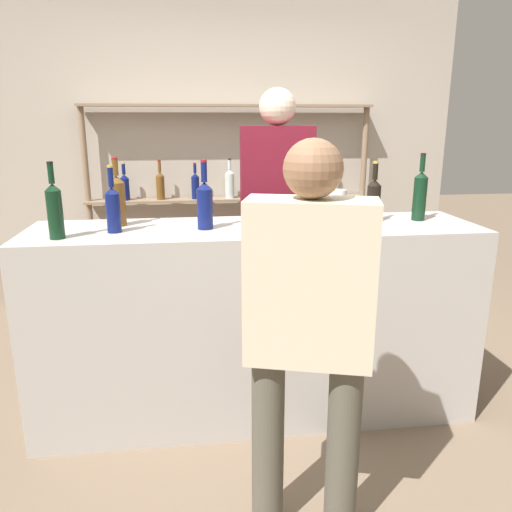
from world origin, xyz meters
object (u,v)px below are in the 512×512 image
object	(u,v)px
counter_bottle_2	(113,208)
cork_jar	(337,204)
counter_bottle_5	(55,209)
counter_bottle_4	(374,199)
counter_bottle_3	(117,199)
customer_center	(309,322)
counter_bottle_0	(205,204)
counter_bottle_1	(420,194)
server_behind_counter	(276,204)
wine_glass	(269,202)

from	to	relation	value
counter_bottle_2	cork_jar	xyz separation A→B (m)	(1.21, 0.24, -0.04)
counter_bottle_2	cork_jar	size ratio (longest dim) A/B	2.08
counter_bottle_5	counter_bottle_4	bearing A→B (deg)	7.13
cork_jar	counter_bottle_3	bearing A→B (deg)	-176.69
counter_bottle_3	counter_bottle_5	bearing A→B (deg)	-132.63
counter_bottle_2	customer_center	distance (m)	1.21
counter_bottle_0	counter_bottle_3	bearing A→B (deg)	162.46
counter_bottle_3	cork_jar	distance (m)	1.22
customer_center	counter_bottle_1	bearing A→B (deg)	-25.28
counter_bottle_5	server_behind_counter	xyz separation A→B (m)	(1.21, 0.91, -0.15)
counter_bottle_1	counter_bottle_2	xyz separation A→B (m)	(-1.65, -0.10, -0.02)
counter_bottle_0	counter_bottle_4	distance (m)	0.93
server_behind_counter	counter_bottle_4	bearing A→B (deg)	33.63
counter_bottle_3	counter_bottle_5	size ratio (longest dim) A/B	0.99
counter_bottle_0	counter_bottle_1	distance (m)	1.20
counter_bottle_1	wine_glass	world-z (taller)	counter_bottle_1
counter_bottle_1	counter_bottle_5	xyz separation A→B (m)	(-1.90, -0.21, -0.00)
counter_bottle_0	counter_bottle_5	distance (m)	0.71
wine_glass	server_behind_counter	distance (m)	0.69
counter_bottle_4	server_behind_counter	size ratio (longest dim) A/B	0.18
counter_bottle_1	counter_bottle_4	world-z (taller)	counter_bottle_1
counter_bottle_3	cork_jar	bearing A→B (deg)	3.31
counter_bottle_1	customer_center	bearing A→B (deg)	-131.61
counter_bottle_5	wine_glass	size ratio (longest dim) A/B	2.36
counter_bottle_5	cork_jar	world-z (taller)	counter_bottle_5
counter_bottle_1	customer_center	xyz separation A→B (m)	(-0.85, -0.96, -0.32)
counter_bottle_5	customer_center	xyz separation A→B (m)	(1.05, -0.75, -0.31)
counter_bottle_3	customer_center	size ratio (longest dim) A/B	0.23
counter_bottle_5	server_behind_counter	size ratio (longest dim) A/B	0.20
counter_bottle_3	cork_jar	world-z (taller)	counter_bottle_3
counter_bottle_1	counter_bottle_4	distance (m)	0.27
cork_jar	counter_bottle_2	bearing A→B (deg)	-169.01
counter_bottle_2	counter_bottle_3	xyz separation A→B (m)	(0.00, 0.17, 0.02)
wine_glass	counter_bottle_4	bearing A→B (deg)	-4.74
cork_jar	server_behind_counter	size ratio (longest dim) A/B	0.09
counter_bottle_0	server_behind_counter	bearing A→B (deg)	57.03
counter_bottle_4	server_behind_counter	distance (m)	0.83
cork_jar	customer_center	world-z (taller)	customer_center
counter_bottle_2	customer_center	world-z (taller)	customer_center
counter_bottle_2	counter_bottle_3	distance (m)	0.17
counter_bottle_1	counter_bottle_0	bearing A→B (deg)	-176.15
wine_glass	server_behind_counter	world-z (taller)	server_behind_counter
counter_bottle_2	cork_jar	bearing A→B (deg)	10.99
counter_bottle_4	customer_center	xyz separation A→B (m)	(-0.58, -0.95, -0.30)
wine_glass	server_behind_counter	xyz separation A→B (m)	(0.16, 0.66, -0.12)
counter_bottle_2	wine_glass	size ratio (longest dim) A/B	2.18
counter_bottle_0	counter_bottle_3	world-z (taller)	counter_bottle_3
counter_bottle_0	cork_jar	xyz separation A→B (m)	(0.76, 0.21, -0.05)
cork_jar	customer_center	xyz separation A→B (m)	(-0.42, -1.09, -0.25)
counter_bottle_0	counter_bottle_2	xyz separation A→B (m)	(-0.45, -0.02, -0.01)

